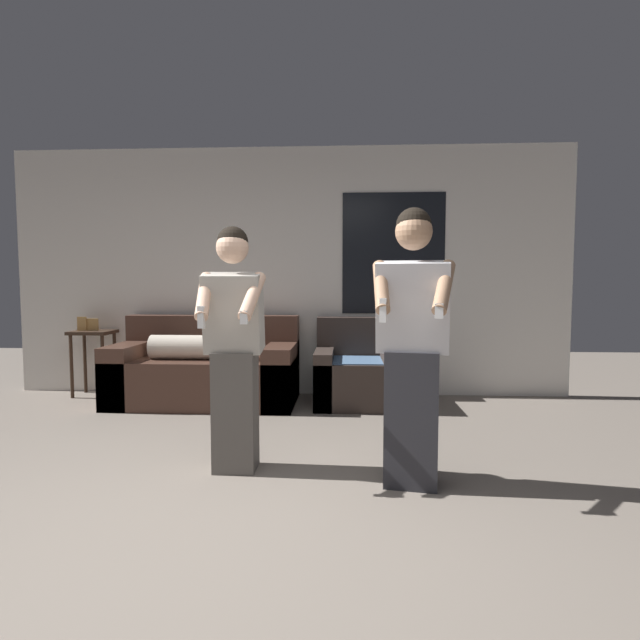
{
  "coord_description": "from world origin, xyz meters",
  "views": [
    {
      "loc": [
        0.65,
        -2.09,
        1.22
      ],
      "look_at": [
        0.48,
        0.99,
        1.0
      ],
      "focal_mm": 28.0,
      "sensor_mm": 36.0,
      "label": 1
    }
  ],
  "objects_px": {
    "couch": "(206,371)",
    "armchair": "(357,374)",
    "person_right": "(412,347)",
    "side_table": "(93,344)",
    "person_left": "(234,347)"
  },
  "relations": [
    {
      "from": "couch",
      "to": "person_right",
      "type": "bearing_deg",
      "value": -47.94
    },
    {
      "from": "side_table",
      "to": "person_right",
      "type": "distance_m",
      "value": 3.91
    },
    {
      "from": "couch",
      "to": "person_left",
      "type": "relative_size",
      "value": 1.17
    },
    {
      "from": "person_right",
      "to": "person_left",
      "type": "bearing_deg",
      "value": 170.37
    },
    {
      "from": "couch",
      "to": "armchair",
      "type": "bearing_deg",
      "value": 1.43
    },
    {
      "from": "side_table",
      "to": "person_right",
      "type": "height_order",
      "value": "person_right"
    },
    {
      "from": "side_table",
      "to": "person_left",
      "type": "bearing_deg",
      "value": -45.74
    },
    {
      "from": "couch",
      "to": "armchair",
      "type": "relative_size",
      "value": 2.13
    },
    {
      "from": "couch",
      "to": "armchair",
      "type": "height_order",
      "value": "couch"
    },
    {
      "from": "side_table",
      "to": "person_left",
      "type": "relative_size",
      "value": 0.55
    },
    {
      "from": "couch",
      "to": "person_left",
      "type": "distance_m",
      "value": 2.04
    },
    {
      "from": "couch",
      "to": "person_right",
      "type": "distance_m",
      "value": 2.79
    },
    {
      "from": "side_table",
      "to": "person_right",
      "type": "bearing_deg",
      "value": -35.87
    },
    {
      "from": "person_right",
      "to": "couch",
      "type": "bearing_deg",
      "value": 132.06
    },
    {
      "from": "armchair",
      "to": "side_table",
      "type": "bearing_deg",
      "value": 175.81
    }
  ]
}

